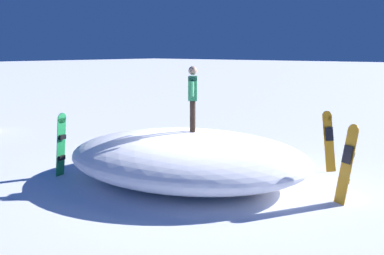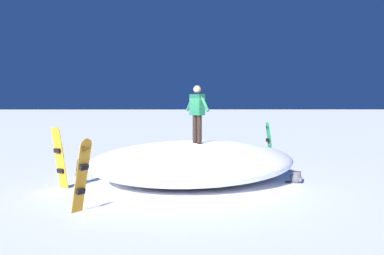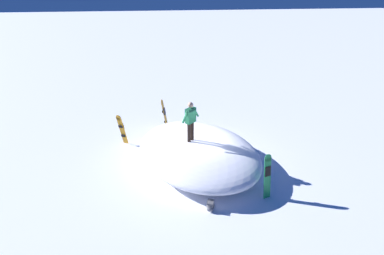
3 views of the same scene
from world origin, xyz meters
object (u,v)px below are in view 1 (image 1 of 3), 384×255
Objects in this scene: snowboard_tertiary_upright at (347,163)px; backpack_near at (118,152)px; snowboarder_standing at (193,94)px; snowboard_primary_upright at (61,144)px; snowboard_secondary_upright at (329,140)px.

snowboard_tertiary_upright is 3.30× the size of backpack_near.
snowboarder_standing is 3.51m from backpack_near.
snowboard_primary_upright is at bearing -49.89° from snowboarder_standing.
snowboard_primary_upright is at bearing 8.13° from backpack_near.
snowboarder_standing is 0.97× the size of snowboard_tertiary_upright.
snowboarder_standing reaches higher than snowboard_primary_upright.
backpack_near is at bearing -84.47° from snowboard_tertiary_upright.
snowboard_secondary_upright is 2.53m from snowboard_tertiary_upright.
snowboard_tertiary_upright is at bearing 98.91° from snowboarder_standing.
snowboarder_standing is at bearing -81.09° from snowboard_tertiary_upright.
backpack_near is (-2.14, -0.31, -0.69)m from snowboard_primary_upright.
snowboard_secondary_upright is at bearing 137.92° from snowboarder_standing.
snowboard_secondary_upright is (-4.98, 5.12, -0.03)m from snowboard_primary_upright.
snowboard_primary_upright is 7.15m from snowboard_secondary_upright.
snowboarder_standing is 1.03× the size of snowboard_secondary_upright.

